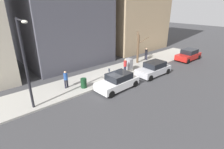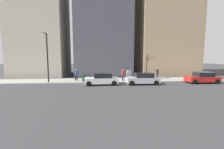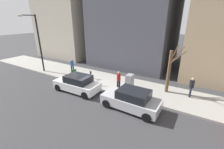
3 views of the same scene
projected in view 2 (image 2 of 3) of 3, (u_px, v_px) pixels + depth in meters
The scene contains 16 objects.
ground_plane at pixel (104, 83), 20.39m from camera, with size 120.00×120.00×0.00m, color #38383A.
sidewalk at pixel (104, 80), 22.36m from camera, with size 4.00×36.00×0.15m, color #9E9B93.
parked_car_red at pixel (202, 78), 20.45m from camera, with size 1.96×4.22×1.52m.
parked_car_silver at pixel (143, 79), 19.50m from camera, with size 1.99×4.23×1.52m.
parked_car_white at pixel (102, 79), 19.15m from camera, with size 2.05×4.26×1.52m.
parking_meter at pixel (104, 76), 20.71m from camera, with size 0.14×0.10×1.35m.
utility_box at pixel (129, 76), 21.89m from camera, with size 0.83×0.61×1.43m.
streetlamp at pixel (47, 53), 19.56m from camera, with size 1.97×0.32×6.50m.
bare_tree at pixel (146, 66), 23.30m from camera, with size 2.19×1.17×4.05m.
trash_bin at pixel (84, 78), 20.97m from camera, with size 0.56×0.56×0.90m, color #14381E.
pedestrian_near_meter at pixel (157, 73), 23.63m from camera, with size 0.40×0.36×1.66m.
pedestrian_midblock at pixel (123, 74), 21.47m from camera, with size 0.39×0.36×1.66m.
pedestrian_far_corner at pixel (76, 74), 21.82m from camera, with size 0.36×0.39×1.66m.
office_tower_left at pixel (163, 18), 31.01m from camera, with size 11.02×11.02×23.17m, color tan.
office_block_center at pixel (103, 9), 29.43m from camera, with size 10.29×10.29×25.93m, color #4C4C56.
office_tower_right at pixel (40, 16), 28.06m from camera, with size 9.12×9.12×22.37m, color #BCB29E.
Camera 2 is at (-20.13, 0.67, 3.55)m, focal length 24.00 mm.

